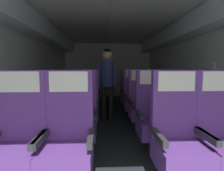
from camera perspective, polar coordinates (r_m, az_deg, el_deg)
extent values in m
cube|color=#23282D|center=(4.19, 0.09, -11.26)|extent=(3.81, 7.85, 0.02)
cube|color=silver|center=(4.32, -24.65, 4.03)|extent=(0.08, 7.45, 2.25)
cube|color=silver|center=(4.48, 23.87, 4.09)|extent=(0.08, 7.45, 2.25)
cube|color=silver|center=(4.15, 0.09, 20.15)|extent=(3.69, 7.45, 0.06)
cube|color=silver|center=(7.76, -1.30, 4.85)|extent=(3.69, 0.06, 2.25)
cube|color=silver|center=(4.32, -22.12, 16.20)|extent=(0.39, 7.16, 0.36)
cube|color=silver|center=(4.46, 21.51, 15.85)|extent=(0.39, 7.16, 0.36)
cube|color=white|center=(4.14, 0.09, 19.62)|extent=(0.12, 6.71, 0.02)
cylinder|color=white|center=(3.81, 28.32, 4.46)|extent=(0.01, 0.26, 0.26)
cylinder|color=white|center=(5.14, 19.71, 4.83)|extent=(0.01, 0.26, 0.26)
cylinder|color=white|center=(6.55, 14.71, 5.00)|extent=(0.01, 0.26, 0.26)
cube|color=#5B3384|center=(2.01, -27.77, -19.84)|extent=(0.47, 0.51, 0.23)
cube|color=#5B3384|center=(2.06, -25.85, -5.57)|extent=(0.47, 0.09, 0.70)
cube|color=#28282D|center=(1.85, -21.51, -14.90)|extent=(0.05, 0.43, 0.06)
cube|color=silver|center=(1.98, -26.69, 1.01)|extent=(0.37, 0.01, 0.20)
cube|color=#5B3384|center=(1.88, -13.79, -21.19)|extent=(0.47, 0.51, 0.23)
cube|color=#5B3384|center=(1.93, -12.90, -5.86)|extent=(0.47, 0.09, 0.70)
cube|color=#28282D|center=(1.77, -6.51, -15.53)|extent=(0.05, 0.43, 0.06)
cube|color=#28282D|center=(1.85, -21.01, -14.87)|extent=(0.05, 0.43, 0.06)
cube|color=silver|center=(1.85, -13.32, 1.17)|extent=(0.37, 0.01, 0.20)
cube|color=#5B3384|center=(2.24, 29.62, -4.89)|extent=(0.47, 0.09, 0.70)
cube|color=#28282D|center=(2.01, 27.00, -13.53)|extent=(0.05, 0.43, 0.06)
cube|color=silver|center=(2.17, 30.62, 1.16)|extent=(0.37, 0.01, 0.20)
cube|color=#5B3384|center=(1.99, 20.57, -19.86)|extent=(0.47, 0.51, 0.23)
cube|color=#5B3384|center=(2.03, 18.65, -5.43)|extent=(0.47, 0.09, 0.70)
cube|color=#28282D|center=(2.01, 26.84, -13.51)|extent=(0.05, 0.43, 0.06)
cube|color=#28282D|center=(1.84, 14.11, -14.88)|extent=(0.05, 0.43, 0.06)
cube|color=silver|center=(1.96, 19.39, 1.23)|extent=(0.37, 0.01, 0.20)
cube|color=#38383D|center=(2.84, -19.82, -17.05)|extent=(0.17, 0.18, 0.23)
cube|color=#5B3384|center=(2.77, -19.97, -12.59)|extent=(0.47, 0.51, 0.23)
cube|color=#5B3384|center=(2.86, -19.03, -2.40)|extent=(0.47, 0.09, 0.70)
cube|color=#28282D|center=(2.65, -15.42, -8.60)|extent=(0.05, 0.43, 0.06)
cube|color=#28282D|center=(2.79, -24.58, -8.23)|extent=(0.05, 0.43, 0.06)
cube|color=silver|center=(2.79, -19.46, 2.35)|extent=(0.37, 0.01, 0.20)
cube|color=#38383D|center=(2.75, -10.05, -17.62)|extent=(0.17, 0.18, 0.23)
cube|color=#5B3384|center=(2.67, -10.14, -13.02)|extent=(0.47, 0.51, 0.23)
cube|color=#5B3384|center=(2.77, -9.74, -2.44)|extent=(0.47, 0.09, 0.70)
cube|color=#28282D|center=(2.59, -5.21, -8.77)|extent=(0.05, 0.43, 0.06)
cube|color=#28282D|center=(2.65, -15.10, -8.62)|extent=(0.05, 0.43, 0.06)
cube|color=silver|center=(2.70, -9.95, 2.48)|extent=(0.37, 0.01, 0.20)
cube|color=#38383D|center=(2.99, 22.11, -16.00)|extent=(0.17, 0.18, 0.23)
cube|color=#5B3384|center=(2.92, 22.27, -11.74)|extent=(0.47, 0.51, 0.23)
cube|color=#5B3384|center=(3.01, 20.89, -2.09)|extent=(0.47, 0.09, 0.70)
cube|color=#28282D|center=(2.97, 26.38, -7.50)|extent=(0.05, 0.43, 0.06)
cube|color=#28282D|center=(2.78, 18.17, -8.06)|extent=(0.05, 0.43, 0.06)
cube|color=silver|center=(2.94, 21.43, 2.42)|extent=(0.37, 0.01, 0.20)
cube|color=#38383D|center=(2.81, 12.97, -17.12)|extent=(0.17, 0.18, 0.23)
cube|color=#5B3384|center=(2.73, 13.07, -12.61)|extent=(0.47, 0.51, 0.23)
cube|color=#5B3384|center=(2.83, 12.11, -2.31)|extent=(0.47, 0.09, 0.70)
cube|color=#28282D|center=(2.75, 17.72, -8.18)|extent=(0.05, 0.43, 0.06)
cube|color=#28282D|center=(2.63, 8.39, -8.61)|extent=(0.05, 0.43, 0.06)
cube|color=silver|center=(2.76, 12.47, 2.50)|extent=(0.37, 0.01, 0.20)
cube|color=#38383D|center=(3.64, -15.72, -11.94)|extent=(0.17, 0.18, 0.23)
cube|color=#753D8E|center=(3.58, -15.82, -8.39)|extent=(0.47, 0.51, 0.23)
cube|color=#753D8E|center=(3.71, -15.27, -0.61)|extent=(0.47, 0.09, 0.70)
cube|color=#28282D|center=(3.49, -12.29, -5.20)|extent=(0.05, 0.43, 0.06)
cube|color=#28282D|center=(3.60, -19.41, -5.08)|extent=(0.05, 0.43, 0.06)
cube|color=silver|center=(3.64, -15.53, 3.07)|extent=(0.37, 0.01, 0.20)
cube|color=#38383D|center=(3.56, -8.14, -12.22)|extent=(0.17, 0.18, 0.23)
cube|color=#753D8E|center=(3.49, -8.19, -8.59)|extent=(0.47, 0.51, 0.23)
cube|color=#753D8E|center=(3.62, -7.97, -0.60)|extent=(0.47, 0.09, 0.70)
cube|color=#28282D|center=(3.44, -4.48, -5.27)|extent=(0.05, 0.43, 0.06)
cube|color=#28282D|center=(3.48, -11.94, -5.24)|extent=(0.05, 0.43, 0.06)
cube|color=silver|center=(3.55, -8.10, 3.16)|extent=(0.37, 0.01, 0.20)
cube|color=#38383D|center=(3.73, 16.62, -11.55)|extent=(0.17, 0.18, 0.23)
cube|color=#753D8E|center=(3.67, 16.71, -8.08)|extent=(0.47, 0.51, 0.23)
cube|color=#753D8E|center=(3.79, 15.84, -0.49)|extent=(0.47, 0.09, 0.70)
cube|color=#28282D|center=(3.71, 20.08, -4.79)|extent=(0.05, 0.43, 0.06)
cube|color=#28282D|center=(3.56, 13.37, -5.02)|extent=(0.05, 0.43, 0.06)
cube|color=silver|center=(3.73, 16.18, 3.10)|extent=(0.37, 0.01, 0.20)
cube|color=#38383D|center=(3.62, 9.32, -11.94)|extent=(0.17, 0.18, 0.23)
cube|color=#753D8E|center=(3.55, 9.38, -8.36)|extent=(0.47, 0.51, 0.23)
cube|color=#753D8E|center=(3.68, 8.80, -0.52)|extent=(0.47, 0.09, 0.70)
cube|color=#28282D|center=(3.57, 12.98, -5.00)|extent=(0.05, 0.43, 0.06)
cube|color=#28282D|center=(3.47, 5.78, -5.17)|extent=(0.05, 0.43, 0.06)
cube|color=silver|center=(3.61, 9.01, 3.19)|extent=(0.37, 0.01, 0.20)
cube|color=#38383D|center=(4.44, -13.11, -8.75)|extent=(0.17, 0.18, 0.23)
cube|color=#753D8E|center=(4.39, -13.17, -5.81)|extent=(0.47, 0.51, 0.23)
cube|color=#753D8E|center=(4.53, -12.82, 0.49)|extent=(0.47, 0.09, 0.70)
cube|color=#28282D|center=(4.32, -10.29, -3.17)|extent=(0.05, 0.43, 0.06)
cube|color=#28282D|center=(4.40, -16.11, -3.13)|extent=(0.05, 0.43, 0.06)
cube|color=silver|center=(4.47, -12.99, 3.50)|extent=(0.37, 0.01, 0.20)
cube|color=#38383D|center=(4.39, -7.19, -8.81)|extent=(0.17, 0.18, 0.23)
cube|color=#753D8E|center=(4.34, -7.23, -5.84)|extent=(0.47, 0.51, 0.23)
cube|color=#753D8E|center=(4.49, -7.09, 0.53)|extent=(0.47, 0.09, 0.70)
cube|color=#28282D|center=(4.30, -4.26, -3.14)|extent=(0.05, 0.43, 0.06)
cube|color=#28282D|center=(4.33, -10.23, -3.14)|extent=(0.05, 0.43, 0.06)
cube|color=silver|center=(4.42, -7.17, 3.58)|extent=(0.37, 0.01, 0.20)
cube|color=#38383D|center=(4.55, 12.86, -8.41)|extent=(0.17, 0.18, 0.23)
cube|color=#753D8E|center=(4.50, 12.92, -5.54)|extent=(0.47, 0.51, 0.23)
cube|color=#753D8E|center=(4.64, 12.34, 0.61)|extent=(0.47, 0.09, 0.70)
cube|color=#28282D|center=(4.53, 15.72, -2.89)|extent=(0.05, 0.43, 0.06)
cube|color=#28282D|center=(4.41, 10.16, -2.99)|extent=(0.05, 0.43, 0.06)
cube|color=silver|center=(4.58, 12.56, 3.55)|extent=(0.37, 0.01, 0.20)
cube|color=#38383D|center=(4.42, 6.87, -8.72)|extent=(0.17, 0.18, 0.23)
cube|color=#753D8E|center=(4.37, 6.91, -5.77)|extent=(0.47, 0.51, 0.23)
cube|color=#753D8E|center=(4.51, 6.52, 0.57)|extent=(0.47, 0.09, 0.70)
cube|color=#28282D|center=(4.38, 9.85, -3.05)|extent=(0.05, 0.43, 0.06)
cube|color=#28282D|center=(4.30, 3.98, -3.13)|extent=(0.05, 0.43, 0.06)
cube|color=silver|center=(4.45, 6.66, 3.60)|extent=(0.37, 0.01, 0.20)
cube|color=#38383D|center=(5.27, -11.62, -6.49)|extent=(0.17, 0.18, 0.23)
cube|color=#753D8E|center=(5.23, -11.67, -4.01)|extent=(0.47, 0.51, 0.23)
cube|color=#753D8E|center=(5.38, -11.42, 1.26)|extent=(0.47, 0.09, 0.70)
cube|color=#28282D|center=(5.17, -9.25, -1.76)|extent=(0.05, 0.43, 0.06)
cube|color=#28282D|center=(5.24, -14.14, -1.76)|extent=(0.05, 0.43, 0.06)
cube|color=silver|center=(5.32, -11.55, 3.80)|extent=(0.37, 0.01, 0.20)
cube|color=#38383D|center=(5.23, -6.32, -6.52)|extent=(0.17, 0.18, 0.23)
cube|color=#753D8E|center=(5.18, -6.35, -4.01)|extent=(0.47, 0.51, 0.23)
cube|color=#753D8E|center=(5.34, -6.26, 1.30)|extent=(0.47, 0.09, 0.70)
cube|color=#28282D|center=(5.15, -3.87, -1.74)|extent=(0.05, 0.43, 0.06)
cube|color=#28282D|center=(5.17, -8.86, -1.76)|extent=(0.05, 0.43, 0.06)
cube|color=silver|center=(5.28, -6.32, 3.86)|extent=(0.37, 0.01, 0.20)
cube|color=#38383D|center=(5.36, 10.22, -6.28)|extent=(0.17, 0.18, 0.23)
cube|color=#753D8E|center=(5.32, 10.26, -3.83)|extent=(0.47, 0.51, 0.23)
cube|color=#753D8E|center=(5.47, 9.85, 1.34)|extent=(0.47, 0.09, 0.70)
cube|color=#28282D|center=(5.34, 12.65, -1.60)|extent=(0.05, 0.43, 0.06)
cube|color=#28282D|center=(5.24, 7.90, -1.65)|extent=(0.05, 0.43, 0.06)
cube|color=silver|center=(5.41, 10.01, 3.84)|extent=(0.37, 0.01, 0.20)
cube|color=#38383D|center=(5.26, 5.31, -6.44)|extent=(0.17, 0.18, 0.23)
cube|color=#753D8E|center=(5.21, 5.34, -3.95)|extent=(0.47, 0.51, 0.23)
cube|color=#753D8E|center=(5.37, 5.06, 1.33)|extent=(0.47, 0.09, 0.70)
cube|color=#28282D|center=(5.22, 7.80, -1.68)|extent=(0.05, 0.43, 0.06)
cube|color=#28282D|center=(5.16, 2.88, -1.72)|extent=(0.05, 0.43, 0.06)
cube|color=silver|center=(5.31, 5.16, 3.88)|extent=(0.37, 0.01, 0.20)
cylinder|color=black|center=(4.26, -2.58, -5.51)|extent=(0.11, 0.11, 0.77)
cylinder|color=black|center=(4.26, -0.42, -5.49)|extent=(0.11, 0.11, 0.77)
cylinder|color=navy|center=(4.19, -1.52, 3.75)|extent=(0.28, 0.28, 0.60)
cylinder|color=navy|center=(4.19, -3.99, 3.33)|extent=(0.07, 0.07, 0.51)
cylinder|color=navy|center=(4.20, 0.94, 3.35)|extent=(0.07, 0.07, 0.51)
sphere|color=tan|center=(4.20, -1.54, 9.50)|extent=(0.22, 0.22, 0.22)
sphere|color=black|center=(4.20, -1.54, 10.09)|extent=(0.18, 0.18, 0.18)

